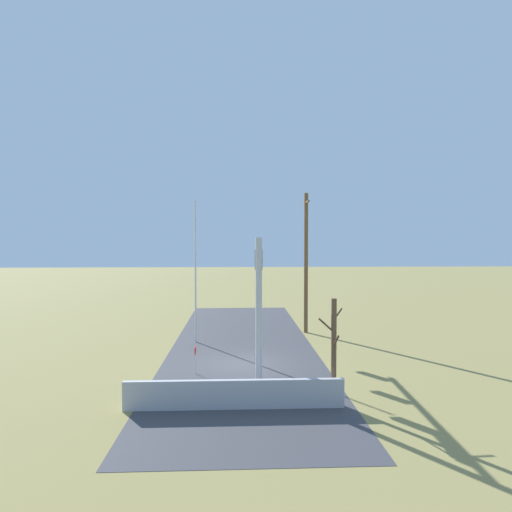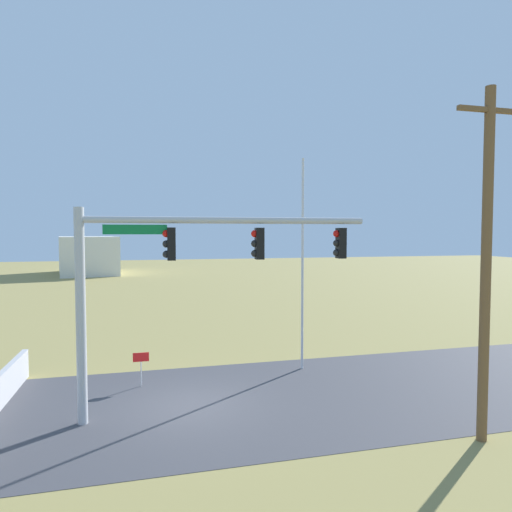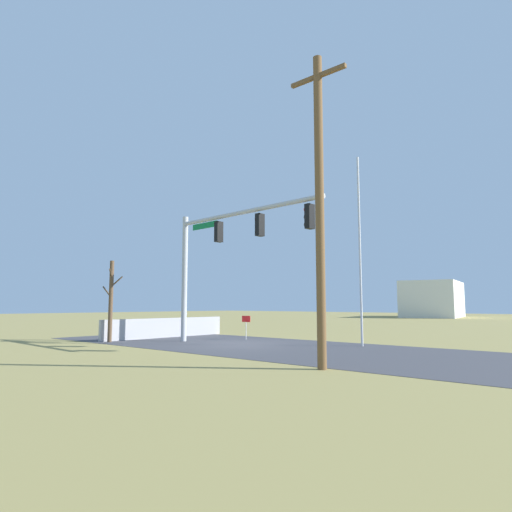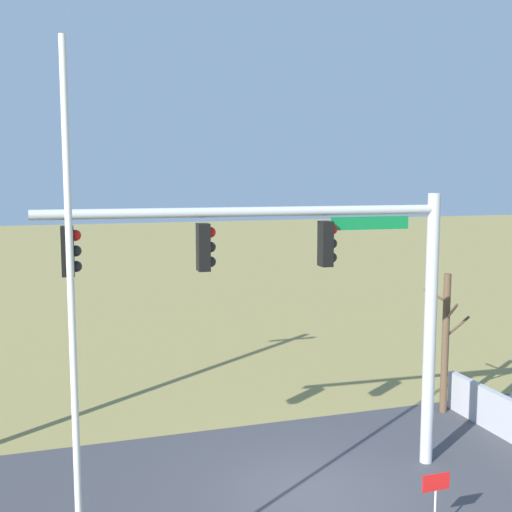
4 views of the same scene
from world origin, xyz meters
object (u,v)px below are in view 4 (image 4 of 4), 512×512
flagpole (73,348)px  open_sign (436,490)px  bare_tree (446,342)px  signal_mast (317,274)px

flagpole → open_sign: bearing=5.2°
flagpole → bare_tree: 12.02m
flagpole → open_sign: size_ratio=6.91×
flagpole → bare_tree: size_ratio=2.15×
signal_mast → bare_tree: bearing=27.2°
flagpole → open_sign: (6.29, 0.57, -3.31)m
bare_tree → signal_mast: bearing=-152.8°
bare_tree → open_sign: bearing=-125.0°
bare_tree → open_sign: 6.81m
open_sign → bare_tree: bearing=55.0°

